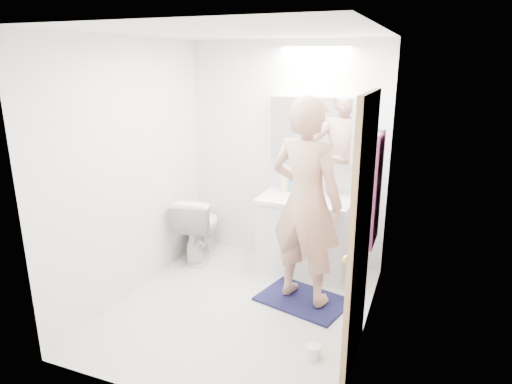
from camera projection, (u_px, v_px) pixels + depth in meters
The scene contains 23 objects.
floor at pixel (241, 308), 4.12m from camera, with size 2.50×2.50×0.00m, color silver.
ceiling at pixel (238, 32), 3.44m from camera, with size 2.50×2.50×0.00m, color white.
wall_back at pixel (286, 154), 4.89m from camera, with size 2.50×2.50×0.00m, color white.
wall_front at pixel (155, 233), 2.67m from camera, with size 2.50×2.50×0.00m, color white.
wall_left at pixel (132, 171), 4.17m from camera, with size 2.50×2.50×0.00m, color white.
wall_right at pixel (372, 196), 3.39m from camera, with size 2.50×2.50×0.00m, color white.
vanity_cabinet at pixel (304, 236), 4.76m from camera, with size 0.90×0.55×0.78m, color white.
countertop at pixel (306, 200), 4.64m from camera, with size 0.95×0.58×0.04m, color white.
sink_basin at pixel (306, 196), 4.66m from camera, with size 0.36×0.36×0.03m, color white.
faucet at pixel (311, 185), 4.81m from camera, with size 0.02×0.02×0.16m, color silver.
medicine_cabinet at pixel (312, 129), 4.64m from camera, with size 0.88×0.14×0.70m, color white.
mirror_panel at pixel (310, 130), 4.57m from camera, with size 0.84×0.01×0.66m, color silver.
toilet at pixel (199, 227), 5.09m from camera, with size 0.41×0.73×0.74m, color white.
bath_rug at pixel (303, 300), 4.24m from camera, with size 0.80×0.55×0.02m, color #1A1542.
person at pixel (306, 202), 3.96m from camera, with size 0.68×0.45×1.88m, color tan.
door at pixel (360, 237), 3.14m from camera, with size 0.04×0.80×2.00m, color tan.
door_knob at pixel (346, 259), 2.90m from camera, with size 0.06×0.06×0.06m, color gold.
towel at pixel (378, 190), 3.92m from camera, with size 0.02×0.42×1.00m, color #14153F.
towel_hook at pixel (381, 131), 3.77m from camera, with size 0.02×0.02×0.07m, color silver.
soap_bottle_a at pixel (284, 180), 4.83m from camera, with size 0.09×0.10×0.25m, color beige.
soap_bottle_b at pixel (293, 184), 4.84m from camera, with size 0.08×0.08×0.17m, color #5995BE.
toothbrush_cup at pixel (331, 192), 4.68m from camera, with size 0.10×0.10×0.09m, color #3953AC.
toilet_paper_roll at pixel (313, 352), 3.42m from camera, with size 0.11×0.11×0.10m, color white.
Camera 1 is at (1.48, -3.34, 2.20)m, focal length 31.44 mm.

